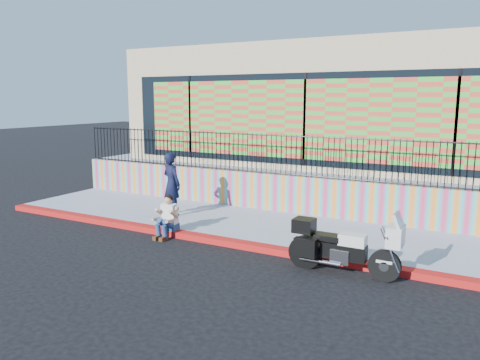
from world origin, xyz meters
The scene contains 10 objects.
ground centered at (0.00, 0.00, 0.00)m, with size 90.00×90.00×0.00m, color black.
red_curb centered at (0.00, 0.00, 0.07)m, with size 16.00×0.30×0.15m, color #B70D18.
sidewalk centered at (0.00, 1.65, 0.07)m, with size 16.00×3.00×0.15m, color #8993A5.
mural_wall centered at (0.00, 3.25, 0.70)m, with size 16.00×0.20×1.10m, color #D63866.
metal_fence centered at (0.00, 3.25, 1.85)m, with size 15.80×0.04×1.20m, color black, non-canonical shape.
elevated_platform centered at (0.00, 8.35, 0.62)m, with size 16.00×10.00×1.25m, color #8993A5.
storefront_building centered at (0.00, 8.13, 3.25)m, with size 14.00×8.06×4.00m.
police_motorcycle centered at (2.61, -0.49, 0.58)m, with size 2.24×0.74×1.39m.
police_officer centered at (-2.94, 1.31, 1.06)m, with size 0.66×0.44×1.82m, color black.
seated_man centered at (-2.01, -0.19, 0.45)m, with size 0.54×0.71×1.06m.
Camera 1 is at (5.13, -9.35, 3.50)m, focal length 35.00 mm.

